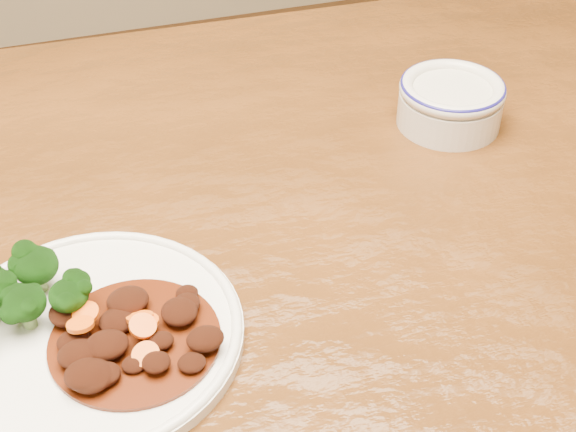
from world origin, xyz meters
name	(u,v)px	position (x,y,z in m)	size (l,w,h in m)	color
dining_table	(185,330)	(0.00, 0.00, 0.67)	(1.52, 0.93, 0.75)	#5B2F10
dinner_plate	(92,334)	(-0.08, -0.06, 0.76)	(0.23, 0.23, 0.01)	white
broccoli_florets	(17,295)	(-0.13, -0.03, 0.78)	(0.10, 0.08, 0.04)	#6E954D
mince_stew	(124,341)	(-0.06, -0.09, 0.77)	(0.13, 0.13, 0.03)	#4B1C08
dip_bowl	(451,101)	(0.32, 0.13, 0.78)	(0.11, 0.11, 0.05)	beige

